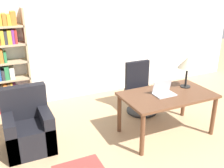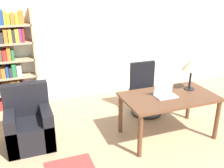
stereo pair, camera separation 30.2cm
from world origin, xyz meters
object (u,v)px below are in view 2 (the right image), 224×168
office_chair (145,92)px  bookshelf (7,63)px  laptop (165,93)px  desk (169,101)px  armchair (29,126)px  table_lamp (192,65)px

office_chair → bookshelf: 2.73m
laptop → bookshelf: size_ratio=0.17×
desk → office_chair: bearing=86.7°
laptop → armchair: size_ratio=0.36×
desk → bookshelf: 3.12m
armchair → bookshelf: size_ratio=0.48×
desk → table_lamp: table_lamp is taller
office_chair → armchair: office_chair is taller
desk → bookshelf: bookshelf is taller
laptop → office_chair: bearing=81.9°
office_chair → bookshelf: bearing=157.2°
bookshelf → desk: bearing=-39.0°
office_chair → bookshelf: bookshelf is taller
laptop → table_lamp: (0.54, 0.12, 0.37)m
desk → office_chair: (0.05, 0.92, -0.21)m
desk → bookshelf: (-2.41, 1.95, 0.34)m
desk → table_lamp: bearing=15.5°
laptop → office_chair: size_ratio=0.35×
office_chair → bookshelf: size_ratio=0.49×
armchair → bookshelf: bearing=99.9°
laptop → table_lamp: bearing=12.4°
table_lamp → bookshelf: size_ratio=0.27×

